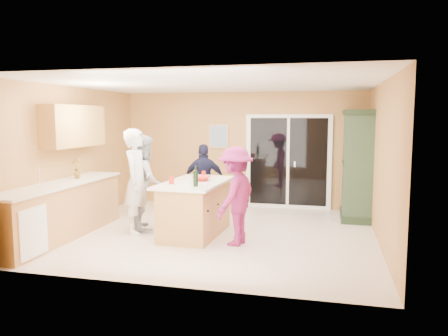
% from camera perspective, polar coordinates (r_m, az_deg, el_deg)
% --- Properties ---
extents(floor, '(5.50, 5.50, 0.00)m').
position_cam_1_polar(floor, '(7.79, -1.26, -8.49)').
color(floor, silver).
rests_on(floor, ground).
extents(ceiling, '(5.50, 5.00, 0.10)m').
position_cam_1_polar(ceiling, '(7.54, -1.31, 10.96)').
color(ceiling, white).
rests_on(ceiling, wall_back).
extents(wall_back, '(5.50, 0.10, 2.60)m').
position_cam_1_polar(wall_back, '(9.98, 2.39, 2.42)').
color(wall_back, '#E1AD5C').
rests_on(wall_back, ground).
extents(wall_front, '(5.50, 0.10, 2.60)m').
position_cam_1_polar(wall_front, '(5.19, -8.36, -1.52)').
color(wall_front, '#E1AD5C').
rests_on(wall_front, ground).
extents(wall_left, '(0.10, 5.00, 2.60)m').
position_cam_1_polar(wall_left, '(8.67, -19.15, 1.43)').
color(wall_left, '#E1AD5C').
rests_on(wall_left, ground).
extents(wall_right, '(0.10, 5.00, 2.60)m').
position_cam_1_polar(wall_right, '(7.35, 19.92, 0.53)').
color(wall_right, '#E1AD5C').
rests_on(wall_right, ground).
extents(left_cabinet_run, '(0.65, 3.05, 1.24)m').
position_cam_1_polar(left_cabinet_run, '(7.76, -21.22, -5.49)').
color(left_cabinet_run, tan).
rests_on(left_cabinet_run, floor).
extents(upper_cabinets, '(0.35, 1.60, 0.75)m').
position_cam_1_polar(upper_cabinets, '(8.38, -19.02, 5.20)').
color(upper_cabinets, tan).
rests_on(upper_cabinets, wall_left).
extents(sliding_door, '(1.90, 0.07, 2.10)m').
position_cam_1_polar(sliding_door, '(9.82, 8.36, 0.82)').
color(sliding_door, white).
rests_on(sliding_door, floor).
extents(framed_picture, '(0.46, 0.04, 0.56)m').
position_cam_1_polar(framed_picture, '(10.06, -0.71, 4.17)').
color(framed_picture, tan).
rests_on(framed_picture, wall_back).
extents(kitchen_island, '(1.04, 1.82, 0.94)m').
position_cam_1_polar(kitchen_island, '(7.61, -3.78, -5.46)').
color(kitchen_island, tan).
rests_on(kitchen_island, floor).
extents(green_hutch, '(0.62, 1.18, 2.17)m').
position_cam_1_polar(green_hutch, '(9.09, 17.03, 0.20)').
color(green_hutch, '#1F321F').
rests_on(green_hutch, floor).
extents(woman_white, '(0.47, 0.69, 1.84)m').
position_cam_1_polar(woman_white, '(7.79, -11.28, -1.71)').
color(woman_white, silver).
rests_on(woman_white, floor).
extents(woman_grey, '(0.96, 1.04, 1.72)m').
position_cam_1_polar(woman_grey, '(8.08, -10.28, -1.81)').
color(woman_grey, '#9E9FA1').
rests_on(woman_grey, floor).
extents(woman_navy, '(0.93, 0.53, 1.49)m').
position_cam_1_polar(woman_navy, '(9.01, -2.60, -1.59)').
color(woman_navy, '#191C38').
rests_on(woman_navy, floor).
extents(woman_magenta, '(0.81, 1.13, 1.58)m').
position_cam_1_polar(woman_magenta, '(6.96, 1.51, -3.64)').
color(woman_magenta, '#7D1B4D').
rests_on(woman_magenta, floor).
extents(serving_bowl, '(0.33, 0.33, 0.08)m').
position_cam_1_polar(serving_bowl, '(7.62, -2.99, -1.36)').
color(serving_bowl, red).
rests_on(serving_bowl, kitchen_island).
extents(tulip_vase, '(0.21, 0.15, 0.37)m').
position_cam_1_polar(tulip_vase, '(8.22, -18.69, -0.03)').
color(tulip_vase, '#B42F12').
rests_on(tulip_vase, left_cabinet_run).
extents(tumbler_near, '(0.10, 0.10, 0.11)m').
position_cam_1_polar(tumbler_near, '(8.08, -2.66, -0.78)').
color(tumbler_near, red).
rests_on(tumbler_near, kitchen_island).
extents(tumbler_far, '(0.11, 0.11, 0.13)m').
position_cam_1_polar(tumbler_far, '(7.27, -6.89, -1.58)').
color(tumbler_far, red).
rests_on(tumbler_far, kitchen_island).
extents(wine_bottle, '(0.08, 0.08, 0.33)m').
position_cam_1_polar(wine_bottle, '(6.97, -3.72, -1.35)').
color(wine_bottle, black).
rests_on(wine_bottle, kitchen_island).
extents(white_plate, '(0.29, 0.29, 0.02)m').
position_cam_1_polar(white_plate, '(7.39, -5.25, -1.86)').
color(white_plate, silver).
rests_on(white_plate, kitchen_island).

